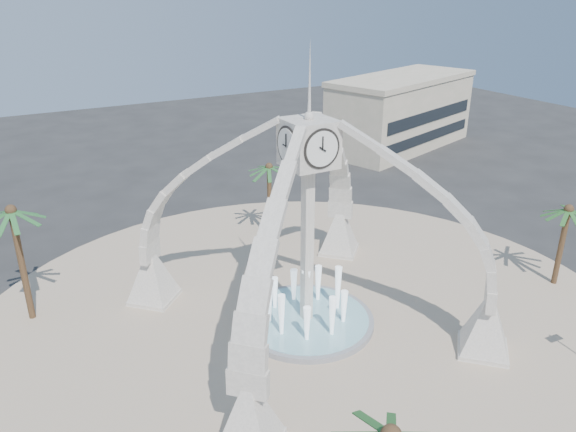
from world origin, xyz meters
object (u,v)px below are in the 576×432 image
clock_tower (308,223)px  palm_east (569,210)px  palm_north (269,168)px  fountain (306,319)px  palm_west (11,212)px

clock_tower → palm_east: size_ratio=2.93×
clock_tower → palm_east: clock_tower is taller
palm_east → palm_north: 20.76m
clock_tower → fountain: clock_tower is taller
palm_east → palm_north: (-13.26, 15.98, 0.42)m
palm_north → palm_east: bearing=-50.3°
palm_west → palm_north: palm_west is taller
fountain → palm_west: bearing=148.9°
clock_tower → palm_east: 17.55m
clock_tower → palm_east: bearing=-13.2°
palm_east → palm_north: palm_north is taller
palm_north → palm_west: bearing=-169.1°
fountain → palm_north: 13.71m
clock_tower → palm_west: size_ratio=2.30×
clock_tower → fountain: 6.20m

